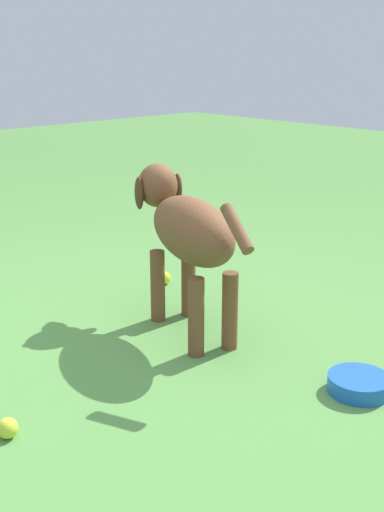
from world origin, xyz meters
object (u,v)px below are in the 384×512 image
dog (186,230)px  tennis_ball_0 (7,428)px  tennis_ball_1 (164,278)px  water_bowl (359,384)px

dog → tennis_ball_0: bearing=121.3°
tennis_ball_1 → water_bowl: size_ratio=0.30×
tennis_ball_0 → water_bowl: tennis_ball_0 is taller
dog → tennis_ball_0: 1.08m
tennis_ball_1 → water_bowl: (0.24, 1.30, -0.00)m
tennis_ball_1 → water_bowl: bearing=79.6°
dog → tennis_ball_1: size_ratio=14.34×
dog → tennis_ball_0: (0.97, 0.22, -0.41)m
dog → tennis_ball_1: bearing=-13.5°
tennis_ball_0 → water_bowl: bearing=150.0°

